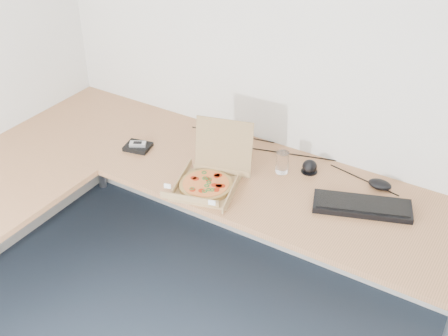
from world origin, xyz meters
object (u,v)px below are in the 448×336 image
Objects in this scene: desk at (123,196)px; wallet at (138,147)px; pizza_box at (208,181)px; drinking_glass at (282,162)px; keyboard at (362,206)px.

wallet is (-0.18, 0.34, 0.04)m from desk.
wallet reaches higher than desk.
pizza_box is 2.95× the size of drinking_glass.
desk is at bearing -159.09° from pizza_box.
desk is 7.60× the size of pizza_box.
keyboard is at bearing 24.77° from desk.
keyboard is (0.45, -0.08, -0.04)m from drinking_glass.
desk is 19.16× the size of wallet.
wallet is at bearing 118.11° from desk.
drinking_glass is (0.56, 0.54, 0.09)m from desk.
keyboard reaches higher than desk.
drinking_glass is 0.85× the size of wallet.
pizza_box is at bearing -128.72° from drinking_glass.
drinking_glass is at bearing 2.57° from wallet.
desk is 0.79m from drinking_glass.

